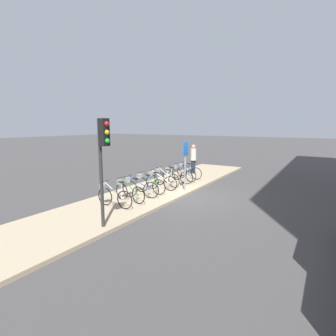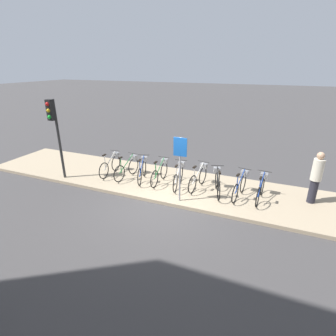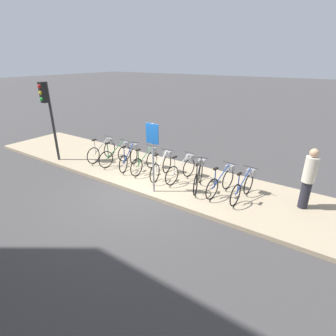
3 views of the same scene
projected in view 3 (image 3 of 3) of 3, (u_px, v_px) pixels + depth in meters
ground_plane at (137, 194)px, 8.42m from camera, size 120.00×120.00×0.00m
sidewalk at (164, 176)px, 9.55m from camera, size 16.76×3.02×0.12m
parked_bicycle_0 at (103, 149)px, 10.83m from camera, size 0.46×1.58×0.97m
parked_bicycle_1 at (117, 153)px, 10.39m from camera, size 0.46×1.58×0.97m
parked_bicycle_2 at (130, 157)px, 10.06m from camera, size 0.59×1.53×0.97m
parked_bicycle_3 at (146, 160)px, 9.71m from camera, size 0.46×1.58×0.97m
parked_bicycle_4 at (162, 165)px, 9.26m from camera, size 0.46×1.58×0.97m
parked_bicycle_5 at (182, 168)px, 9.00m from camera, size 0.46×1.57×0.97m
parked_bicycle_6 at (199, 175)px, 8.48m from camera, size 0.62×1.52×0.97m
parked_bicycle_7 at (222, 180)px, 8.12m from camera, size 0.46×1.57×0.97m
parked_bicycle_8 at (244, 185)px, 7.79m from camera, size 0.46×1.58×0.97m
pedestrian at (309, 178)px, 7.11m from camera, size 0.34×0.34×1.76m
traffic_light at (47, 105)px, 10.01m from camera, size 0.24×0.40×3.12m
sign_post at (153, 147)px, 7.78m from camera, size 0.44×0.07×2.19m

